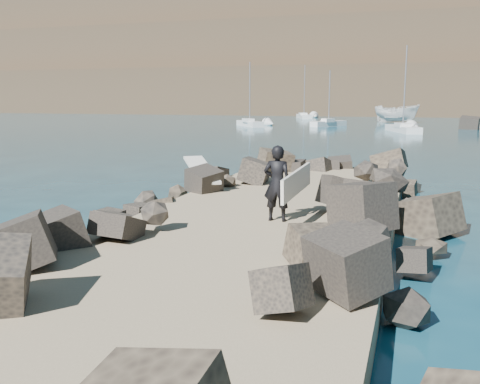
{
  "coord_description": "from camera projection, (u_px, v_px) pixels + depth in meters",
  "views": [
    {
      "loc": [
        3.36,
        -11.26,
        3.4
      ],
      "look_at": [
        0.0,
        -1.0,
        1.5
      ],
      "focal_mm": 40.0,
      "sensor_mm": 36.0,
      "label": 1
    }
  ],
  "objects": [
    {
      "name": "jetty",
      "position": [
        224.0,
        262.0,
        10.24
      ],
      "size": [
        6.0,
        26.0,
        0.6
      ],
      "primitive_type": "cube",
      "color": "#8C7759",
      "rests_on": "ground"
    },
    {
      "name": "sailboat_e",
      "position": [
        304.0,
        116.0,
        90.88
      ],
      "size": [
        4.09,
        7.65,
        9.04
      ],
      "color": "silver",
      "rests_on": "ground"
    },
    {
      "name": "ground",
      "position": [
        254.0,
        250.0,
        12.16
      ],
      "size": [
        800.0,
        800.0,
        0.0
      ],
      "primitive_type": "plane",
      "color": "#0F384C",
      "rests_on": "ground"
    },
    {
      "name": "riprap_left",
      "position": [
        106.0,
        234.0,
        11.56
      ],
      "size": [
        2.6,
        22.0,
        1.0
      ],
      "primitive_type": "cube",
      "color": "black",
      "rests_on": "ground"
    },
    {
      "name": "surfboard_resting",
      "position": [
        201.0,
        173.0,
        17.0
      ],
      "size": [
        2.01,
        2.44,
        0.09
      ],
      "primitive_type": "cube",
      "rotation": [
        0.0,
        0.0,
        0.62
      ],
      "color": "white",
      "rests_on": "riprap_left"
    },
    {
      "name": "surfer_with_board",
      "position": [
        280.0,
        183.0,
        12.2
      ],
      "size": [
        0.89,
        2.17,
        1.75
      ],
      "color": "black",
      "rests_on": "jetty"
    },
    {
      "name": "sailboat_a",
      "position": [
        250.0,
        123.0,
        65.18
      ],
      "size": [
        4.89,
        6.06,
        7.83
      ],
      "color": "silver",
      "rests_on": "ground"
    },
    {
      "name": "sailboat_c",
      "position": [
        403.0,
        129.0,
        53.92
      ],
      "size": [
        3.83,
        7.34,
        8.68
      ],
      "color": "silver",
      "rests_on": "ground"
    },
    {
      "name": "sailboat_b",
      "position": [
        329.0,
        123.0,
        65.13
      ],
      "size": [
        3.88,
        5.38,
        6.84
      ],
      "color": "silver",
      "rests_on": "ground"
    },
    {
      "name": "headland",
      "position": [
        444.0,
        54.0,
        156.08
      ],
      "size": [
        360.0,
        140.0,
        32.0
      ],
      "primitive_type": "cube",
      "color": "#2D4919",
      "rests_on": "ground"
    },
    {
      "name": "boat_imported",
      "position": [
        396.0,
        113.0,
        75.41
      ],
      "size": [
        6.98,
        4.55,
        2.52
      ],
      "primitive_type": "imported",
      "rotation": [
        0.0,
        0.0,
        1.22
      ],
      "color": "silver",
      "rests_on": "ground"
    },
    {
      "name": "riprap_right",
      "position": [
        382.0,
        259.0,
        9.78
      ],
      "size": [
        2.6,
        22.0,
        1.0
      ],
      "primitive_type": "cube",
      "color": "black",
      "rests_on": "ground"
    }
  ]
}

